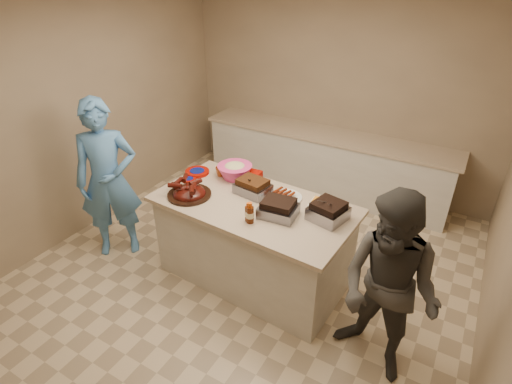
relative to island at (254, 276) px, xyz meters
The scene contains 20 objects.
room 0.10m from the island, 162.41° to the right, with size 4.50×5.00×2.70m, color tan, non-canonical shape.
back_counter 2.22m from the island, 92.48° to the left, with size 3.60×0.64×0.90m, color beige, non-canonical shape.
island is the anchor object (origin of this frame).
rib_platter 1.14m from the island, 162.80° to the right, with size 0.44×0.44×0.18m, color #470E09, non-canonical shape.
pulled_pork_tray 0.95m from the island, 122.55° to the left, with size 0.34×0.25×0.10m, color #47230F.
brisket_tray 0.98m from the island, 13.26° to the right, with size 0.33×0.28×0.10m, color black.
roasting_pan 1.18m from the island, ahead, with size 0.30×0.30×0.12m, color gray.
coleslaw_bowl 1.09m from the island, 141.23° to the left, with size 0.38×0.38×0.26m, color #DF3983, non-canonical shape.
sausage_plate 0.99m from the island, 47.39° to the left, with size 0.32×0.32×0.05m, color silver.
mac_cheese_dish 1.15m from the island, 21.33° to the left, with size 0.27×0.20×0.07m, color orange.
bbq_bottle_a 0.98m from the island, 68.11° to the right, with size 0.06×0.06×0.18m, color #441906.
bbq_bottle_b 0.98m from the island, 64.73° to the right, with size 0.07×0.07×0.20m, color #441906.
mustard_bottle 0.94m from the island, 125.19° to the left, with size 0.05×0.05×0.13m, color #F0A500.
sauce_bowl 0.97m from the island, 112.55° to the left, with size 0.14×0.04×0.14m, color silver.
plate_stack_large 1.29m from the island, 164.68° to the left, with size 0.26×0.26×0.03m, color #8C0900.
plate_stack_small 1.25m from the island, behind, with size 0.16×0.16×0.02m, color #8C0900.
plastic_cup 1.15m from the island, 152.27° to the left, with size 0.11×0.10×0.11m, color #A44818.
basket_stack 1.05m from the island, 121.73° to the left, with size 0.18×0.14×0.09m, color #8C0900.
guest_blue 1.65m from the island, 167.26° to the right, with size 0.66×1.82×0.44m, color #4F89C9.
guest_gray 1.49m from the island, 16.57° to the right, with size 0.80×1.64×0.62m, color #44413D.
Camera 1 is at (1.78, -2.82, 2.95)m, focal length 28.00 mm.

